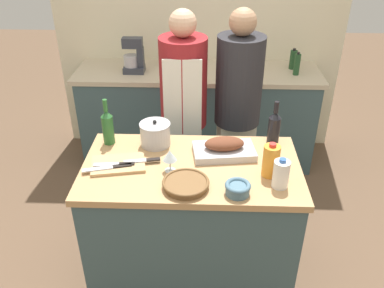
{
  "coord_description": "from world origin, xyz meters",
  "views": [
    {
      "loc": [
        0.08,
        -1.93,
        2.2
      ],
      "look_at": [
        0.0,
        0.1,
        0.97
      ],
      "focal_mm": 38.0,
      "sensor_mm": 36.0,
      "label": 1
    }
  ],
  "objects": [
    {
      "name": "ground_plane",
      "position": [
        0.0,
        0.0,
        0.0
      ],
      "size": [
        12.0,
        12.0,
        0.0
      ],
      "primitive_type": "plane",
      "color": "brown"
    },
    {
      "name": "kitchen_island",
      "position": [
        0.0,
        0.0,
        0.45
      ],
      "size": [
        1.25,
        0.69,
        0.89
      ],
      "color": "#3D565B",
      "rests_on": "ground_plane"
    },
    {
      "name": "back_counter",
      "position": [
        0.0,
        1.49,
        0.45
      ],
      "size": [
        2.17,
        0.6,
        0.9
      ],
      "color": "#3D565B",
      "rests_on": "ground_plane"
    },
    {
      "name": "back_wall",
      "position": [
        0.0,
        1.84,
        1.27
      ],
      "size": [
        2.67,
        0.1,
        2.55
      ],
      "color": "beige",
      "rests_on": "ground_plane"
    },
    {
      "name": "roasting_pan",
      "position": [
        0.19,
        0.12,
        0.94
      ],
      "size": [
        0.39,
        0.26,
        0.11
      ],
      "color": "#BCBCC1",
      "rests_on": "kitchen_island"
    },
    {
      "name": "wicker_basket",
      "position": [
        -0.02,
        -0.21,
        0.92
      ],
      "size": [
        0.25,
        0.25,
        0.04
      ],
      "color": "brown",
      "rests_on": "kitchen_island"
    },
    {
      "name": "cutting_board",
      "position": [
        -0.42,
        -0.02,
        0.9
      ],
      "size": [
        0.33,
        0.25,
        0.02
      ],
      "color": "tan",
      "rests_on": "kitchen_island"
    },
    {
      "name": "stock_pot",
      "position": [
        -0.23,
        0.23,
        0.97
      ],
      "size": [
        0.19,
        0.19,
        0.17
      ],
      "color": "#B7B7BC",
      "rests_on": "kitchen_island"
    },
    {
      "name": "mixing_bowl",
      "position": [
        0.25,
        -0.25,
        0.93
      ],
      "size": [
        0.14,
        0.14,
        0.06
      ],
      "color": "slate",
      "rests_on": "kitchen_island"
    },
    {
      "name": "juice_jug",
      "position": [
        0.43,
        -0.08,
        0.99
      ],
      "size": [
        0.09,
        0.09,
        0.2
      ],
      "color": "orange",
      "rests_on": "kitchen_island"
    },
    {
      "name": "milk_jug",
      "position": [
        0.48,
        -0.18,
        0.97
      ],
      "size": [
        0.09,
        0.09,
        0.17
      ],
      "color": "white",
      "rests_on": "kitchen_island"
    },
    {
      "name": "wine_bottle_green",
      "position": [
        0.5,
        0.27,
        1.01
      ],
      "size": [
        0.07,
        0.07,
        0.28
      ],
      "color": "black",
      "rests_on": "kitchen_island"
    },
    {
      "name": "wine_bottle_dark",
      "position": [
        -0.52,
        0.23,
        1.01
      ],
      "size": [
        0.07,
        0.07,
        0.3
      ],
      "color": "#28662D",
      "rests_on": "kitchen_island"
    },
    {
      "name": "wine_glass_left",
      "position": [
        -0.12,
        -0.06,
        0.99
      ],
      "size": [
        0.08,
        0.08,
        0.13
      ],
      "color": "silver",
      "rests_on": "kitchen_island"
    },
    {
      "name": "knife_chef",
      "position": [
        -0.46,
        -0.07,
        0.92
      ],
      "size": [
        0.27,
        0.1,
        0.01
      ],
      "color": "#B7B7BC",
      "rests_on": "cutting_board"
    },
    {
      "name": "knife_paring",
      "position": [
        -0.43,
        -0.04,
        0.92
      ],
      "size": [
        0.23,
        0.05,
        0.01
      ],
      "color": "#B7B7BC",
      "rests_on": "cutting_board"
    },
    {
      "name": "knife_bread",
      "position": [
        -0.28,
        0.01,
        0.92
      ],
      "size": [
        0.21,
        0.07,
        0.01
      ],
      "color": "#B7B7BC",
      "rests_on": "cutting_board"
    },
    {
      "name": "stand_mixer",
      "position": [
        -0.55,
        1.43,
        1.03
      ],
      "size": [
        0.18,
        0.14,
        0.31
      ],
      "color": "#333842",
      "rests_on": "back_counter"
    },
    {
      "name": "condiment_bottle_tall",
      "position": [
        0.84,
        1.57,
        0.99
      ],
      "size": [
        0.06,
        0.06,
        0.18
      ],
      "color": "#234C28",
      "rests_on": "back_counter"
    },
    {
      "name": "condiment_bottle_short",
      "position": [
        -0.32,
        1.62,
        0.99
      ],
      "size": [
        0.05,
        0.05,
        0.19
      ],
      "color": "#332D28",
      "rests_on": "back_counter"
    },
    {
      "name": "condiment_bottle_extra",
      "position": [
        0.85,
        1.43,
        0.99
      ],
      "size": [
        0.05,
        0.05,
        0.2
      ],
      "color": "#234C28",
      "rests_on": "back_counter"
    },
    {
      "name": "person_cook_aproned",
      "position": [
        -0.08,
        0.74,
        0.89
      ],
      "size": [
        0.33,
        0.34,
        1.6
      ],
      "rotation": [
        0.0,
        0.0,
        0.01
      ],
      "color": "beige",
      "rests_on": "ground_plane"
    },
    {
      "name": "person_cook_guest",
      "position": [
        0.31,
        0.78,
        0.89
      ],
      "size": [
        0.33,
        0.33,
        1.61
      ],
      "rotation": [
        0.0,
        0.0,
        0.15
      ],
      "color": "beige",
      "rests_on": "ground_plane"
    }
  ]
}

